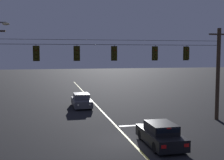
{
  "coord_description": "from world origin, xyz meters",
  "views": [
    {
      "loc": [
        -5.06,
        -17.79,
        5.52
      ],
      "look_at": [
        0.0,
        5.54,
        3.4
      ],
      "focal_mm": 48.1,
      "sensor_mm": 36.0,
      "label": 1
    }
  ],
  "objects_px": {
    "traffic_light_leftmost": "(36,53)",
    "traffic_light_rightmost": "(187,53)",
    "traffic_light_right_inner": "(156,53)",
    "car_waiting_near_lane": "(160,135)",
    "car_oncoming_lead": "(81,101)",
    "traffic_light_left_inner": "(77,53)",
    "traffic_light_centre": "(115,53)"
  },
  "relations": [
    {
      "from": "traffic_light_rightmost",
      "to": "car_oncoming_lead",
      "type": "distance_m",
      "value": 12.26
    },
    {
      "from": "car_waiting_near_lane",
      "to": "car_oncoming_lead",
      "type": "bearing_deg",
      "value": 102.79
    },
    {
      "from": "traffic_light_leftmost",
      "to": "traffic_light_right_inner",
      "type": "relative_size",
      "value": 1.0
    },
    {
      "from": "traffic_light_leftmost",
      "to": "traffic_light_left_inner",
      "type": "relative_size",
      "value": 1.0
    },
    {
      "from": "traffic_light_right_inner",
      "to": "traffic_light_centre",
      "type": "bearing_deg",
      "value": 180.0
    },
    {
      "from": "traffic_light_centre",
      "to": "traffic_light_left_inner",
      "type": "bearing_deg",
      "value": 180.0
    },
    {
      "from": "traffic_light_right_inner",
      "to": "traffic_light_rightmost",
      "type": "xyz_separation_m",
      "value": [
        2.66,
        0.0,
        0.0
      ]
    },
    {
      "from": "traffic_light_rightmost",
      "to": "car_oncoming_lead",
      "type": "xyz_separation_m",
      "value": [
        -7.58,
        8.31,
        -4.88
      ]
    },
    {
      "from": "traffic_light_left_inner",
      "to": "car_waiting_near_lane",
      "type": "height_order",
      "value": "traffic_light_left_inner"
    },
    {
      "from": "traffic_light_leftmost",
      "to": "traffic_light_centre",
      "type": "distance_m",
      "value": 5.79
    },
    {
      "from": "traffic_light_left_inner",
      "to": "car_oncoming_lead",
      "type": "bearing_deg",
      "value": 81.59
    },
    {
      "from": "car_waiting_near_lane",
      "to": "car_oncoming_lead",
      "type": "height_order",
      "value": "same"
    },
    {
      "from": "traffic_light_rightmost",
      "to": "traffic_light_right_inner",
      "type": "bearing_deg",
      "value": 180.0
    },
    {
      "from": "traffic_light_right_inner",
      "to": "car_waiting_near_lane",
      "type": "distance_m",
      "value": 7.7
    },
    {
      "from": "traffic_light_leftmost",
      "to": "traffic_light_centre",
      "type": "relative_size",
      "value": 1.0
    },
    {
      "from": "traffic_light_leftmost",
      "to": "traffic_light_centre",
      "type": "xyz_separation_m",
      "value": [
        5.79,
        0.0,
        0.0
      ]
    },
    {
      "from": "traffic_light_leftmost",
      "to": "traffic_light_left_inner",
      "type": "bearing_deg",
      "value": 0.0
    },
    {
      "from": "traffic_light_leftmost",
      "to": "traffic_light_rightmost",
      "type": "xyz_separation_m",
      "value": [
        11.75,
        0.0,
        0.0
      ]
    },
    {
      "from": "car_oncoming_lead",
      "to": "car_waiting_near_lane",
      "type": "bearing_deg",
      "value": -77.21
    },
    {
      "from": "traffic_light_right_inner",
      "to": "traffic_light_rightmost",
      "type": "relative_size",
      "value": 1.0
    },
    {
      "from": "traffic_light_right_inner",
      "to": "car_waiting_near_lane",
      "type": "height_order",
      "value": "traffic_light_right_inner"
    },
    {
      "from": "traffic_light_left_inner",
      "to": "traffic_light_right_inner",
      "type": "height_order",
      "value": "same"
    },
    {
      "from": "traffic_light_leftmost",
      "to": "car_oncoming_lead",
      "type": "xyz_separation_m",
      "value": [
        4.16,
        8.31,
        -4.88
      ]
    },
    {
      "from": "traffic_light_centre",
      "to": "traffic_light_right_inner",
      "type": "relative_size",
      "value": 1.0
    },
    {
      "from": "traffic_light_centre",
      "to": "traffic_light_rightmost",
      "type": "height_order",
      "value": "same"
    },
    {
      "from": "traffic_light_right_inner",
      "to": "traffic_light_rightmost",
      "type": "bearing_deg",
      "value": 0.0
    },
    {
      "from": "traffic_light_leftmost",
      "to": "traffic_light_right_inner",
      "type": "xyz_separation_m",
      "value": [
        9.08,
        0.0,
        0.0
      ]
    },
    {
      "from": "traffic_light_left_inner",
      "to": "car_oncoming_lead",
      "type": "distance_m",
      "value": 9.71
    },
    {
      "from": "traffic_light_rightmost",
      "to": "car_waiting_near_lane",
      "type": "distance_m",
      "value": 8.7
    },
    {
      "from": "traffic_light_leftmost",
      "to": "traffic_light_rightmost",
      "type": "distance_m",
      "value": 11.75
    },
    {
      "from": "traffic_light_leftmost",
      "to": "traffic_light_right_inner",
      "type": "bearing_deg",
      "value": 0.0
    },
    {
      "from": "traffic_light_left_inner",
      "to": "traffic_light_rightmost",
      "type": "bearing_deg",
      "value": 0.0
    }
  ]
}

